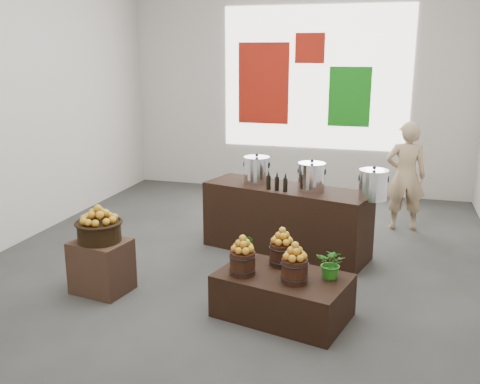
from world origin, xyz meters
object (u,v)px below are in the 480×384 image
(stock_pot_right, at_px, (373,185))
(stock_pot_left, at_px, (257,171))
(wicker_basket, at_px, (99,232))
(stock_pot_center, at_px, (312,178))
(display_table, at_px, (283,295))
(counter, at_px, (286,220))
(crate, at_px, (102,266))
(shopper, at_px, (405,176))

(stock_pot_right, bearing_deg, stock_pot_left, 164.93)
(stock_pot_left, height_order, stock_pot_right, same)
(wicker_basket, relative_size, stock_pot_right, 1.39)
(stock_pot_left, height_order, stock_pot_center, same)
(stock_pot_center, xyz_separation_m, stock_pot_right, (0.72, -0.19, 0.00))
(wicker_basket, height_order, stock_pot_right, stock_pot_right)
(display_table, xyz_separation_m, stock_pot_center, (0.01, 1.59, 0.79))
(display_table, height_order, counter, counter)
(crate, xyz_separation_m, display_table, (1.92, -0.03, -0.07))
(wicker_basket, xyz_separation_m, stock_pot_right, (2.65, 1.37, 0.34))
(wicker_basket, bearing_deg, shopper, 44.52)
(shopper, bearing_deg, display_table, 63.11)
(crate, height_order, display_table, crate)
(crate, distance_m, stock_pot_right, 3.07)
(crate, height_order, wicker_basket, wicker_basket)
(stock_pot_left, relative_size, shopper, 0.21)
(stock_pot_center, bearing_deg, wicker_basket, -141.05)
(display_table, xyz_separation_m, stock_pot_right, (0.73, 1.39, 0.79))
(crate, xyz_separation_m, wicker_basket, (0.00, 0.00, 0.38))
(counter, bearing_deg, display_table, -64.64)
(display_table, bearing_deg, shopper, 83.74)
(wicker_basket, height_order, display_table, wicker_basket)
(crate, relative_size, stock_pot_left, 1.74)
(shopper, bearing_deg, crate, 37.94)
(display_table, bearing_deg, crate, -166.71)
(display_table, distance_m, stock_pot_left, 2.07)
(crate, relative_size, stock_pot_right, 1.74)
(crate, height_order, counter, counter)
(wicker_basket, xyz_separation_m, display_table, (1.92, -0.03, -0.44))
(crate, xyz_separation_m, stock_pot_center, (1.93, 1.56, 0.72))
(crate, distance_m, wicker_basket, 0.38)
(display_table, bearing_deg, stock_pot_right, 76.45)
(stock_pot_right, bearing_deg, stock_pot_center, 164.93)
(stock_pot_left, height_order, shopper, shopper)
(counter, bearing_deg, stock_pot_left, 180.00)
(wicker_basket, xyz_separation_m, shopper, (3.03, 2.98, 0.11))
(shopper, bearing_deg, counter, 36.77)
(crate, bearing_deg, wicker_basket, 0.00)
(crate, bearing_deg, counter, 45.50)
(crate, xyz_separation_m, shopper, (3.03, 2.98, 0.49))
(crate, xyz_separation_m, stock_pot_left, (1.21, 1.75, 0.72))
(counter, height_order, stock_pot_center, stock_pot_center)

